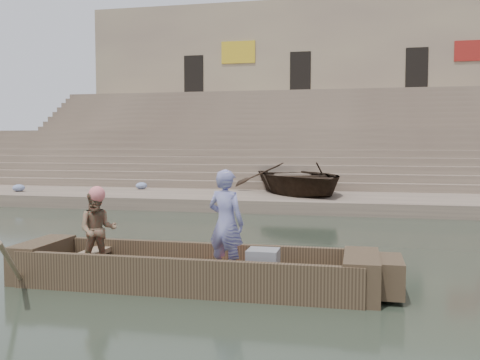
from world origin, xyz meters
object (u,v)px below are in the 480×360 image
(beached_rowboat, at_px, (299,178))
(standing_man, at_px, (226,223))
(television, at_px, (262,263))
(main_rowboat, at_px, (192,279))
(rowing_man, at_px, (98,230))

(beached_rowboat, bearing_deg, standing_man, -115.95)
(television, bearing_deg, main_rowboat, 180.00)
(main_rowboat, height_order, beached_rowboat, beached_rowboat)
(main_rowboat, relative_size, beached_rowboat, 0.94)
(rowing_man, bearing_deg, main_rowboat, -18.33)
(standing_man, height_order, television, standing_man)
(standing_man, bearing_deg, beached_rowboat, -71.24)
(standing_man, distance_m, television, 0.81)
(rowing_man, relative_size, beached_rowboat, 0.23)
(rowing_man, distance_m, television, 2.64)
(main_rowboat, xyz_separation_m, beached_rowboat, (0.45, 11.23, 0.84))
(standing_man, bearing_deg, main_rowboat, 6.44)
(beached_rowboat, bearing_deg, rowing_man, -126.32)
(television, distance_m, beached_rowboat, 11.26)
(rowing_man, height_order, beached_rowboat, beached_rowboat)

